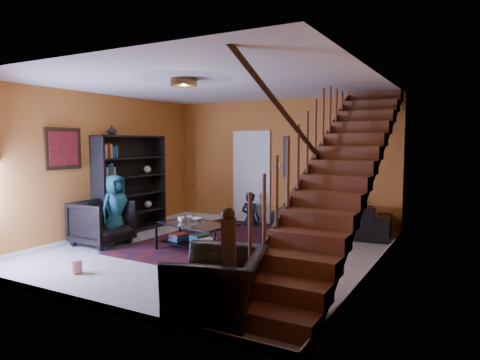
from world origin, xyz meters
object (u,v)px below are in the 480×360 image
at_px(sofa, 331,219).
at_px(armchair_left, 102,223).
at_px(armchair_right, 219,285).
at_px(coffee_table, 196,235).
at_px(bookshelf, 131,186).

height_order(sofa, armchair_left, armchair_left).
height_order(armchair_right, coffee_table, armchair_right).
bearing_deg(armchair_left, coffee_table, -72.05).
bearing_deg(sofa, armchair_right, 84.96).
distance_m(armchair_left, armchair_right, 3.94).
xyz_separation_m(sofa, armchair_right, (0.18, -4.55, 0.02)).
height_order(armchair_left, armchair_right, armchair_left).
relative_size(sofa, armchair_right, 2.13).
xyz_separation_m(bookshelf, armchair_left, (0.35, -1.14, -0.55)).
distance_m(sofa, armchair_right, 4.55).
relative_size(sofa, armchair_left, 2.54).
bearing_deg(armchair_left, armchair_right, -114.43).
bearing_deg(sofa, armchair_left, 32.81).
bearing_deg(armchair_right, coffee_table, -157.06).
distance_m(sofa, armchair_left, 4.40).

